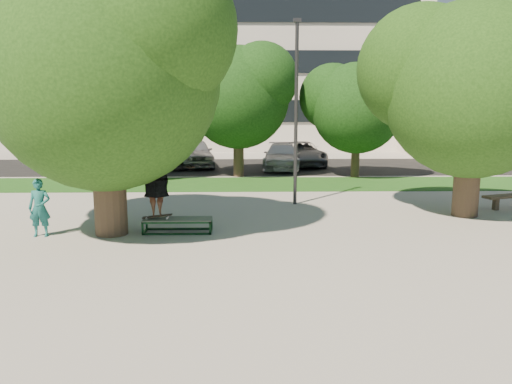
{
  "coord_description": "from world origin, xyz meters",
  "views": [
    {
      "loc": [
        -0.73,
        -11.76,
        3.28
      ],
      "look_at": [
        -0.44,
        0.6,
        1.17
      ],
      "focal_mm": 35.0,
      "sensor_mm": 36.0,
      "label": 1
    }
  ],
  "objects_px": {
    "tree_right": "(470,79)",
    "tree_left": "(101,61)",
    "car_silver_a": "(194,153)",
    "car_dark": "(167,153)",
    "bystander": "(40,208)",
    "lamppost": "(296,111)",
    "car_grey": "(301,154)",
    "car_silver_b": "(282,156)",
    "grind_box": "(178,225)"
  },
  "relations": [
    {
      "from": "tree_right",
      "to": "bystander",
      "type": "xyz_separation_m",
      "value": [
        -11.87,
        -2.26,
        -3.35
      ]
    },
    {
      "from": "grind_box",
      "to": "lamppost",
      "type": "bearing_deg",
      "value": 47.7
    },
    {
      "from": "tree_right",
      "to": "car_grey",
      "type": "xyz_separation_m",
      "value": [
        -3.42,
        13.28,
        -3.42
      ]
    },
    {
      "from": "grind_box",
      "to": "car_silver_b",
      "type": "distance_m",
      "value": 14.27
    },
    {
      "from": "tree_left",
      "to": "car_silver_a",
      "type": "height_order",
      "value": "tree_left"
    },
    {
      "from": "tree_left",
      "to": "car_silver_b",
      "type": "xyz_separation_m",
      "value": [
        5.58,
        13.8,
        -3.75
      ]
    },
    {
      "from": "lamppost",
      "to": "bystander",
      "type": "distance_m",
      "value": 8.46
    },
    {
      "from": "car_dark",
      "to": "car_grey",
      "type": "distance_m",
      "value": 7.52
    },
    {
      "from": "tree_left",
      "to": "tree_right",
      "type": "distance_m",
      "value": 10.41
    },
    {
      "from": "tree_left",
      "to": "grind_box",
      "type": "distance_m",
      "value": 4.6
    },
    {
      "from": "lamppost",
      "to": "car_silver_b",
      "type": "height_order",
      "value": "lamppost"
    },
    {
      "from": "tree_left",
      "to": "grind_box",
      "type": "bearing_deg",
      "value": 1.89
    },
    {
      "from": "tree_right",
      "to": "lamppost",
      "type": "xyz_separation_m",
      "value": [
        -4.92,
        1.92,
        -0.94
      ]
    },
    {
      "from": "car_dark",
      "to": "car_grey",
      "type": "relative_size",
      "value": 0.96
    },
    {
      "from": "bystander",
      "to": "car_silver_b",
      "type": "distance_m",
      "value": 15.83
    },
    {
      "from": "lamppost",
      "to": "tree_right",
      "type": "bearing_deg",
      "value": -21.28
    },
    {
      "from": "tree_right",
      "to": "tree_left",
      "type": "bearing_deg",
      "value": -168.97
    },
    {
      "from": "tree_right",
      "to": "car_grey",
      "type": "relative_size",
      "value": 1.34
    },
    {
      "from": "tree_left",
      "to": "car_silver_b",
      "type": "distance_m",
      "value": 15.35
    },
    {
      "from": "tree_right",
      "to": "car_dark",
      "type": "height_order",
      "value": "tree_right"
    },
    {
      "from": "grind_box",
      "to": "car_dark",
      "type": "relative_size",
      "value": 0.38
    },
    {
      "from": "lamppost",
      "to": "car_silver_b",
      "type": "distance_m",
      "value": 10.21
    },
    {
      "from": "grind_box",
      "to": "car_silver_b",
      "type": "relative_size",
      "value": 0.39
    },
    {
      "from": "grind_box",
      "to": "bystander",
      "type": "bearing_deg",
      "value": -174.55
    },
    {
      "from": "tree_right",
      "to": "car_silver_a",
      "type": "distance_m",
      "value": 16.28
    },
    {
      "from": "bystander",
      "to": "lamppost",
      "type": "bearing_deg",
      "value": 26.68
    },
    {
      "from": "tree_right",
      "to": "car_silver_a",
      "type": "height_order",
      "value": "tree_right"
    },
    {
      "from": "grind_box",
      "to": "car_silver_a",
      "type": "distance_m",
      "value": 14.84
    },
    {
      "from": "tree_right",
      "to": "car_silver_b",
      "type": "height_order",
      "value": "tree_right"
    },
    {
      "from": "tree_right",
      "to": "grind_box",
      "type": "height_order",
      "value": "tree_right"
    },
    {
      "from": "tree_left",
      "to": "bystander",
      "type": "bearing_deg",
      "value": -170.77
    },
    {
      "from": "car_silver_a",
      "to": "tree_left",
      "type": "bearing_deg",
      "value": -104.65
    },
    {
      "from": "tree_left",
      "to": "car_grey",
      "type": "height_order",
      "value": "tree_left"
    },
    {
      "from": "tree_right",
      "to": "car_dark",
      "type": "distance_m",
      "value": 17.16
    },
    {
      "from": "tree_right",
      "to": "car_grey",
      "type": "distance_m",
      "value": 14.13
    },
    {
      "from": "car_silver_a",
      "to": "car_grey",
      "type": "distance_m",
      "value": 6.02
    },
    {
      "from": "tree_left",
      "to": "bystander",
      "type": "distance_m",
      "value": 4.04
    },
    {
      "from": "tree_right",
      "to": "car_dark",
      "type": "xyz_separation_m",
      "value": [
        -10.92,
        12.81,
        -3.32
      ]
    },
    {
      "from": "bystander",
      "to": "car_silver_a",
      "type": "relative_size",
      "value": 0.32
    },
    {
      "from": "lamppost",
      "to": "car_grey",
      "type": "bearing_deg",
      "value": 82.48
    },
    {
      "from": "car_silver_a",
      "to": "car_grey",
      "type": "relative_size",
      "value": 0.95
    },
    {
      "from": "car_grey",
      "to": "lamppost",
      "type": "bearing_deg",
      "value": -102.46
    },
    {
      "from": "lamppost",
      "to": "car_silver_b",
      "type": "bearing_deg",
      "value": 88.34
    },
    {
      "from": "car_silver_a",
      "to": "car_dark",
      "type": "xyz_separation_m",
      "value": [
        -1.5,
        -0.06,
        -0.01
      ]
    },
    {
      "from": "bystander",
      "to": "car_dark",
      "type": "xyz_separation_m",
      "value": [
        0.96,
        15.07,
        0.03
      ]
    },
    {
      "from": "tree_left",
      "to": "grind_box",
      "type": "height_order",
      "value": "tree_left"
    },
    {
      "from": "lamppost",
      "to": "bystander",
      "type": "height_order",
      "value": "lamppost"
    },
    {
      "from": "grind_box",
      "to": "bystander",
      "type": "distance_m",
      "value": 3.52
    },
    {
      "from": "car_dark",
      "to": "tree_right",
      "type": "bearing_deg",
      "value": -54.91
    },
    {
      "from": "car_silver_a",
      "to": "car_silver_b",
      "type": "relative_size",
      "value": 0.99
    }
  ]
}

